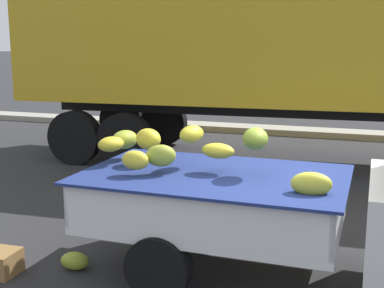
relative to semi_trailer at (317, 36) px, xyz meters
The scene contains 4 objects.
ground 5.85m from the semi_trailer, 84.49° to the right, with size 220.00×220.00×0.00m, color #28282B.
curb_strip 4.25m from the semi_trailer, 81.60° to the left, with size 80.00×0.80×0.16m, color gray.
semi_trailer is the anchor object (origin of this frame).
fallen_banana_bunch_near_tailgate 6.63m from the semi_trailer, 107.79° to the right, with size 0.31×0.20×0.20m, color #8FA02D.
Camera 1 is at (0.53, -5.23, 2.43)m, focal length 48.94 mm.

